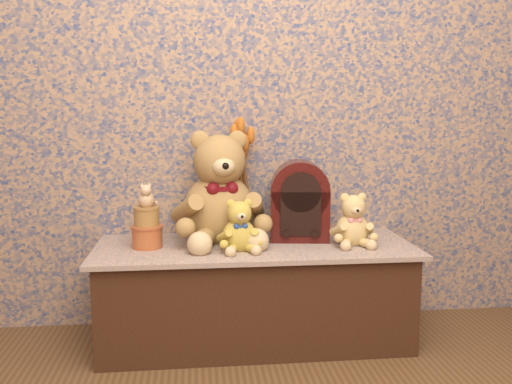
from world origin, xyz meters
TOP-DOWN VIEW (x-y plane):
  - display_shelf at (0.00, 1.23)m, footprint 1.38×0.56m
  - teddy_large at (-0.15, 1.33)m, footprint 0.48×0.55m
  - teddy_medium at (-0.07, 1.15)m, footprint 0.21×0.24m
  - teddy_small at (0.42, 1.19)m, footprint 0.19×0.23m
  - cathedral_radio at (0.21, 1.32)m, footprint 0.28×0.22m
  - ceramic_vase at (-0.04, 1.43)m, footprint 0.13×0.13m
  - dried_stalks at (-0.04, 1.43)m, footprint 0.29×0.29m
  - biscuit_tin_lower at (-0.46, 1.23)m, footprint 0.16×0.16m
  - biscuit_tin_upper at (-0.46, 1.23)m, footprint 0.14×0.14m
  - cat_figurine at (-0.46, 1.23)m, footprint 0.09×0.10m

SIDE VIEW (x-z plane):
  - display_shelf at x=0.00m, z-range 0.00..0.44m
  - biscuit_tin_lower at x=-0.46m, z-range 0.44..0.53m
  - ceramic_vase at x=-0.04m, z-range 0.44..0.62m
  - teddy_medium at x=-0.07m, z-range 0.44..0.67m
  - teddy_small at x=0.42m, z-range 0.44..0.68m
  - biscuit_tin_upper at x=-0.46m, z-range 0.53..0.61m
  - cathedral_radio at x=0.21m, z-range 0.44..0.80m
  - cat_figurine at x=-0.46m, z-range 0.61..0.73m
  - teddy_large at x=-0.15m, z-range 0.44..0.97m
  - dried_stalks at x=-0.04m, z-range 0.62..1.07m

